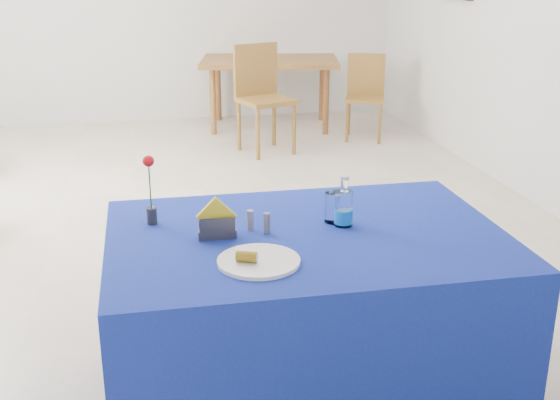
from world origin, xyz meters
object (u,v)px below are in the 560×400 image
(oak_table, at_px, (270,66))
(chair_bg_left, at_px, (261,90))
(plate, at_px, (259,261))
(blue_table, at_px, (305,316))
(water_bottle, at_px, (344,209))
(chair_bg_right, at_px, (365,90))

(oak_table, xyz_separation_m, chair_bg_left, (-0.26, -0.97, -0.08))
(plate, distance_m, blue_table, 0.52)
(water_bottle, relative_size, chair_bg_right, 0.25)
(plate, bearing_deg, chair_bg_right, 67.65)
(water_bottle, xyz_separation_m, oak_table, (0.60, 4.98, -0.15))
(plate, xyz_separation_m, chair_bg_right, (1.90, 4.61, -0.27))
(plate, relative_size, blue_table, 0.19)
(oak_table, bearing_deg, blue_table, -98.74)
(plate, height_order, chair_bg_left, chair_bg_left)
(plate, height_order, blue_table, plate)
(oak_table, distance_m, chair_bg_right, 1.12)
(blue_table, relative_size, chair_bg_left, 1.56)
(blue_table, bearing_deg, plate, -133.23)
(blue_table, relative_size, chair_bg_right, 1.85)
(plate, bearing_deg, oak_table, 79.15)
(chair_bg_right, bearing_deg, plate, -92.55)
(plate, bearing_deg, water_bottle, 36.87)
(oak_table, distance_m, chair_bg_left, 1.00)
(blue_table, height_order, water_bottle, water_bottle)
(water_bottle, bearing_deg, chair_bg_left, 85.09)
(blue_table, bearing_deg, chair_bg_left, 82.80)
(water_bottle, height_order, chair_bg_right, water_bottle)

